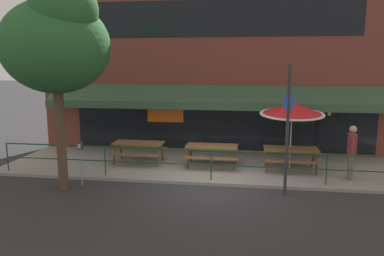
{
  "coord_description": "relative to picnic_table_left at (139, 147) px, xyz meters",
  "views": [
    {
      "loc": [
        1.06,
        -10.9,
        3.73
      ],
      "look_at": [
        -0.79,
        1.6,
        1.5
      ],
      "focal_mm": 35.0,
      "sensor_mm": 36.0,
      "label": 1
    }
  ],
  "objects": [
    {
      "name": "picnic_table_centre",
      "position": [
        2.68,
        -0.09,
        0.0
      ],
      "size": [
        1.8,
        1.42,
        0.76
      ],
      "color": "brown",
      "rests_on": "patio_deck"
    },
    {
      "name": "pedestrian_walking",
      "position": [
        7.11,
        -0.92,
        0.35
      ],
      "size": [
        0.3,
        0.61,
        1.71
      ],
      "color": "#665B4C",
      "rests_on": "patio_deck"
    },
    {
      "name": "patio_deck",
      "position": [
        2.8,
        0.09,
        -0.66
      ],
      "size": [
        15.0,
        4.0,
        0.1
      ],
      "primitive_type": "cube",
      "color": "gray",
      "rests_on": "ground"
    },
    {
      "name": "picnic_table_right",
      "position": [
        5.37,
        -0.13,
        0.0
      ],
      "size": [
        1.8,
        1.42,
        0.76
      ],
      "color": "brown",
      "rests_on": "patio_deck"
    },
    {
      "name": "restaurant_building",
      "position": [
        2.8,
        2.31,
        3.12
      ],
      "size": [
        15.0,
        1.6,
        7.7
      ],
      "color": "brown",
      "rests_on": "ground"
    },
    {
      "name": "ground_plane",
      "position": [
        2.8,
        -1.91,
        -0.71
      ],
      "size": [
        120.0,
        120.0,
        0.0
      ],
      "primitive_type": "plane",
      "color": "#2D2D30"
    },
    {
      "name": "parking_meter_near",
      "position": [
        -1.06,
        -2.47,
        0.44
      ],
      "size": [
        0.15,
        0.16,
        1.42
      ],
      "color": "gray",
      "rests_on": "ground"
    },
    {
      "name": "patio_umbrella_right",
      "position": [
        5.37,
        0.05,
        1.47
      ],
      "size": [
        2.14,
        2.14,
        2.38
      ],
      "color": "#B7B2A8",
      "rests_on": "patio_deck"
    },
    {
      "name": "picnic_table_left",
      "position": [
        0.0,
        0.0,
        0.0
      ],
      "size": [
        1.8,
        1.42,
        0.76
      ],
      "color": "brown",
      "rests_on": "patio_deck"
    },
    {
      "name": "patio_railing",
      "position": [
        2.8,
        -1.61,
        0.09
      ],
      "size": [
        13.84,
        0.04,
        0.97
      ],
      "color": "#194723",
      "rests_on": "patio_deck"
    },
    {
      "name": "street_sign_pole",
      "position": [
        4.99,
        -2.37,
        1.19
      ],
      "size": [
        0.28,
        0.09,
        3.68
      ],
      "color": "#2D2D33",
      "rests_on": "ground"
    },
    {
      "name": "street_tree_curbside",
      "position": [
        -1.4,
        -2.87,
        3.61
      ],
      "size": [
        3.09,
        2.78,
        5.94
      ],
      "color": "brown",
      "rests_on": "ground"
    }
  ]
}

